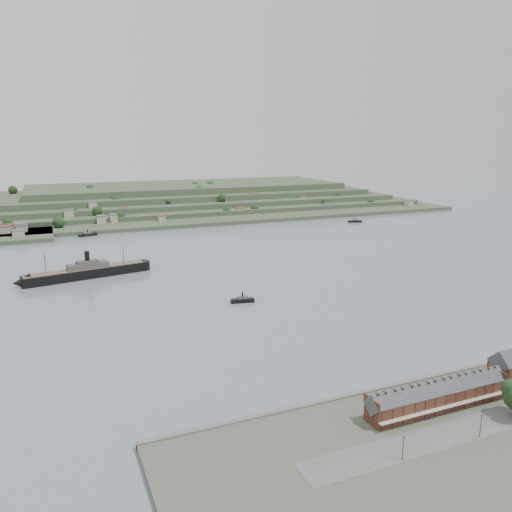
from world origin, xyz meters
name	(u,v)px	position (x,y,z in m)	size (l,w,h in m)	color
ground	(266,285)	(0.00, 0.00, 0.00)	(1400.00, 1400.00, 0.00)	slate
near_shore	(502,432)	(0.00, -186.75, 1.01)	(220.00, 80.00, 2.60)	#4C5142
terrace_row	(437,395)	(-10.00, -168.02, 6.84)	(55.60, 9.80, 11.07)	#462319
gabled_building	(507,368)	(27.50, -164.00, 8.19)	(10.40, 10.18, 14.09)	#462319
far_peninsula	(169,200)	(27.91, 393.10, 11.88)	(760.00, 309.00, 30.00)	#34462E
steamship	(82,273)	(-110.08, 63.25, 4.12)	(92.30, 27.42, 22.30)	black
tugboat	(243,300)	(-27.67, -28.28, 1.51)	(14.25, 6.39, 6.21)	black
ferry_west	(88,234)	(-93.49, 225.00, 1.62)	(18.61, 8.97, 6.73)	black
ferry_east	(355,221)	(198.71, 192.72, 1.43)	(16.43, 7.88, 5.94)	black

